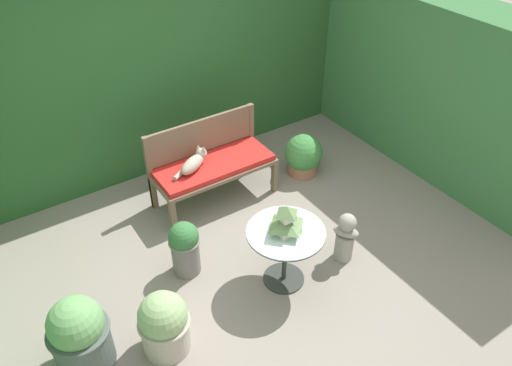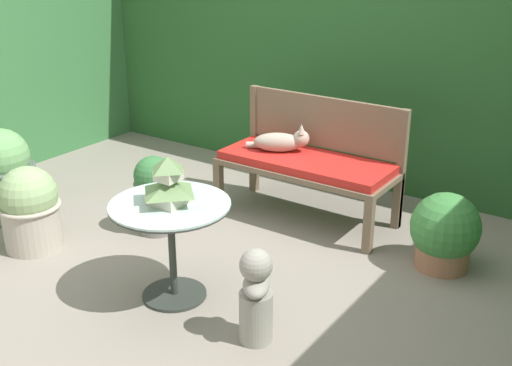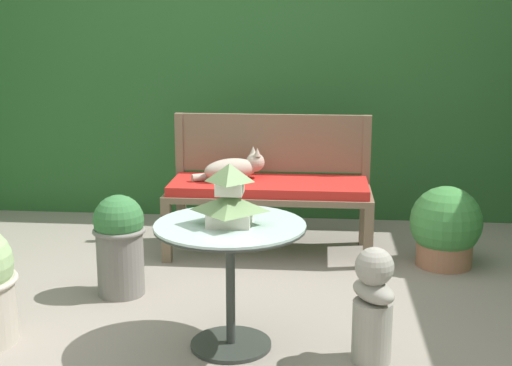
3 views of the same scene
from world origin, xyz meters
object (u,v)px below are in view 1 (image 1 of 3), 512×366
at_px(pagoda_birdhouse, 286,221).
at_px(garden_bust, 345,237).
at_px(garden_bench, 214,168).
at_px(potted_plant_patio_mid, 303,156).
at_px(potted_plant_path_edge, 164,324).
at_px(potted_plant_table_near, 79,335).
at_px(patio_table, 285,242).
at_px(potted_plant_hedge_corner, 185,247).
at_px(cat, 194,162).

relative_size(pagoda_birdhouse, garden_bust, 0.52).
bearing_deg(garden_bench, garden_bust, -68.83).
xyz_separation_m(potted_plant_patio_mid, potted_plant_path_edge, (-2.45, -1.34, 0.05)).
relative_size(pagoda_birdhouse, potted_plant_path_edge, 0.48).
xyz_separation_m(garden_bench, potted_plant_table_near, (-1.92, -1.27, -0.08)).
bearing_deg(patio_table, garden_bench, 86.94).
bearing_deg(garden_bust, potted_plant_patio_mid, 124.76).
bearing_deg(patio_table, potted_plant_path_edge, -176.93).
height_order(garden_bust, potted_plant_patio_mid, garden_bust).
xyz_separation_m(potted_plant_hedge_corner, potted_plant_patio_mid, (1.92, 0.67, -0.06)).
height_order(pagoda_birdhouse, garden_bust, pagoda_birdhouse).
bearing_deg(garden_bust, potted_plant_path_edge, -124.02).
bearing_deg(cat, potted_plant_patio_mid, -36.41).
distance_m(garden_bust, potted_plant_hedge_corner, 1.54).
xyz_separation_m(potted_plant_hedge_corner, potted_plant_path_edge, (-0.53, -0.68, -0.02)).
height_order(patio_table, potted_plant_table_near, potted_plant_table_near).
distance_m(pagoda_birdhouse, potted_plant_patio_mid, 1.83).
relative_size(patio_table, potted_plant_path_edge, 1.19).
height_order(patio_table, potted_plant_path_edge, patio_table).
distance_m(potted_plant_table_near, potted_plant_path_edge, 0.64).
bearing_deg(potted_plant_path_edge, potted_plant_table_near, 159.57).
bearing_deg(pagoda_birdhouse, potted_plant_hedge_corner, 139.32).
height_order(potted_plant_patio_mid, potted_plant_path_edge, potted_plant_path_edge).
distance_m(potted_plant_patio_mid, potted_plant_path_edge, 2.79).
bearing_deg(potted_plant_table_near, potted_plant_patio_mid, 20.19).
relative_size(garden_bench, cat, 2.82).
distance_m(cat, potted_plant_patio_mid, 1.41).
bearing_deg(garden_bust, potted_plant_table_near, -128.98).
height_order(garden_bench, potted_plant_patio_mid, potted_plant_patio_mid).
distance_m(potted_plant_hedge_corner, potted_plant_patio_mid, 2.03).
height_order(cat, patio_table, cat).
bearing_deg(potted_plant_patio_mid, potted_plant_path_edge, -151.22).
bearing_deg(potted_plant_hedge_corner, garden_bust, -26.93).
distance_m(garden_bench, patio_table, 1.43).
height_order(garden_bench, garden_bust, garden_bust).
bearing_deg(potted_plant_hedge_corner, pagoda_birdhouse, -40.68).
bearing_deg(garden_bench, potted_plant_hedge_corner, -133.92).
relative_size(patio_table, garden_bust, 1.30).
distance_m(pagoda_birdhouse, potted_plant_hedge_corner, 1.03).
relative_size(pagoda_birdhouse, potted_plant_hedge_corner, 0.49).
distance_m(pagoda_birdhouse, garden_bust, 0.81).
distance_m(patio_table, garden_bust, 0.70).
height_order(cat, potted_plant_table_near, cat).
xyz_separation_m(garden_bust, potted_plant_path_edge, (-1.90, 0.02, 0.02)).
bearing_deg(cat, potted_plant_path_edge, -155.13).
distance_m(garden_bench, potted_plant_table_near, 2.30).
bearing_deg(pagoda_birdhouse, garden_bust, -7.48).
xyz_separation_m(pagoda_birdhouse, potted_plant_table_near, (-1.84, 0.16, -0.39)).
bearing_deg(cat, garden_bench, -34.18).
bearing_deg(potted_plant_patio_mid, cat, 173.04).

